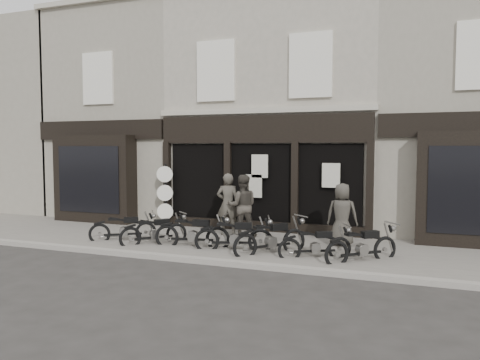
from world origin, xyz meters
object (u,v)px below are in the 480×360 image
(motorcycle_6, at_px, (362,249))
(motorcycle_2, at_px, (193,235))
(motorcycle_5, at_px, (316,247))
(man_left, at_px, (228,204))
(advert_sign_post, at_px, (165,198))
(man_right, at_px, (342,214))
(motorcycle_1, at_px, (155,234))
(motorcycle_4, at_px, (271,241))
(motorcycle_0, at_px, (124,231))
(man_centre, at_px, (242,206))
(motorcycle_3, at_px, (235,239))

(motorcycle_6, bearing_deg, motorcycle_2, 135.90)
(motorcycle_5, xyz_separation_m, man_left, (-3.15, 1.92, 0.73))
(man_left, distance_m, advert_sign_post, 2.71)
(man_left, bearing_deg, motorcycle_5, 135.82)
(motorcycle_2, distance_m, man_right, 4.19)
(motorcycle_1, bearing_deg, man_right, -31.46)
(motorcycle_4, relative_size, motorcycle_6, 1.06)
(motorcycle_0, relative_size, motorcycle_4, 0.97)
(motorcycle_1, relative_size, motorcycle_5, 0.93)
(man_centre, xyz_separation_m, advert_sign_post, (-3.14, 0.82, 0.04))
(motorcycle_2, xyz_separation_m, advert_sign_post, (-2.31, 2.55, 0.70))
(man_right, bearing_deg, motorcycle_0, 12.42)
(motorcycle_2, xyz_separation_m, motorcycle_6, (4.59, -0.06, -0.02))
(motorcycle_1, xyz_separation_m, man_right, (5.10, 1.48, 0.62))
(motorcycle_3, height_order, motorcycle_4, motorcycle_4)
(motorcycle_3, distance_m, man_centre, 1.87)
(man_left, distance_m, man_right, 3.59)
(motorcycle_3, bearing_deg, motorcycle_0, 159.56)
(motorcycle_0, height_order, advert_sign_post, advert_sign_post)
(motorcycle_5, distance_m, motorcycle_6, 1.14)
(motorcycle_1, bearing_deg, motorcycle_0, 126.68)
(motorcycle_0, xyz_separation_m, man_centre, (3.17, 1.62, 0.70))
(motorcycle_6, bearing_deg, man_centre, 111.25)
(motorcycle_6, xyz_separation_m, man_right, (-0.71, 1.54, 0.60))
(motorcycle_0, bearing_deg, advert_sign_post, 54.80)
(motorcycle_6, xyz_separation_m, man_left, (-4.29, 1.91, 0.69))
(motorcycle_1, xyz_separation_m, man_centre, (2.05, 1.73, 0.69))
(motorcycle_5, relative_size, advert_sign_post, 0.76)
(man_centre, distance_m, advert_sign_post, 3.24)
(motorcycle_1, relative_size, advert_sign_post, 0.71)
(motorcycle_3, height_order, motorcycle_6, motorcycle_3)
(advert_sign_post, bearing_deg, motorcycle_3, -57.39)
(motorcycle_1, bearing_deg, man_centre, -7.46)
(motorcycle_5, relative_size, man_right, 0.99)
(motorcycle_3, bearing_deg, man_right, 9.62)
(motorcycle_0, xyz_separation_m, motorcycle_6, (6.93, -0.17, 0.02))
(motorcycle_0, relative_size, man_right, 0.98)
(motorcycle_0, relative_size, motorcycle_1, 1.06)
(motorcycle_2, relative_size, motorcycle_6, 1.29)
(motorcycle_0, height_order, motorcycle_2, motorcycle_2)
(motorcycle_6, height_order, man_left, man_left)
(motorcycle_2, bearing_deg, man_centre, 54.70)
(motorcycle_4, bearing_deg, motorcycle_0, 130.04)
(motorcycle_3, xyz_separation_m, motorcycle_5, (2.22, -0.10, -0.04))
(motorcycle_0, xyz_separation_m, motorcycle_3, (3.58, -0.08, 0.03))
(motorcycle_2, bearing_deg, man_right, 11.07)
(motorcycle_3, distance_m, motorcycle_6, 3.36)
(man_left, bearing_deg, motorcycle_0, 20.50)
(motorcycle_0, relative_size, man_centre, 0.90)
(motorcycle_4, xyz_separation_m, motorcycle_5, (1.18, -0.05, -0.05))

